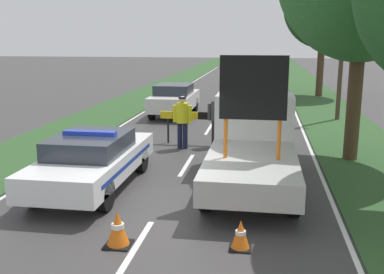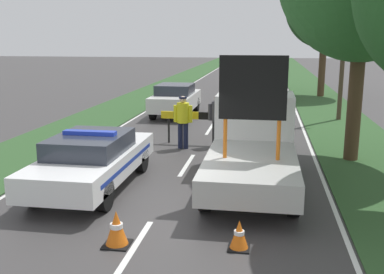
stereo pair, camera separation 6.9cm
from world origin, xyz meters
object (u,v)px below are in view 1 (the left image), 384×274
(pedestrian_civilian, at_px, (217,116))
(queued_car_sedan_silver, at_px, (261,77))
(police_car, at_px, (93,159))
(queued_car_wagon_maroon, at_px, (259,86))
(police_officer, at_px, (182,118))
(road_barrier, at_px, (198,118))
(traffic_cone_centre_front, at_px, (118,229))
(utility_pole, at_px, (342,43))
(traffic_cone_near_police, at_px, (241,235))
(work_truck, at_px, (253,141))
(roadside_tree_near_left, at_px, (324,6))
(queued_car_van_white, at_px, (174,99))

(pedestrian_civilian, bearing_deg, queued_car_sedan_silver, 58.05)
(police_car, height_order, queued_car_wagon_maroon, queued_car_wagon_maroon)
(pedestrian_civilian, bearing_deg, police_officer, 175.10)
(road_barrier, distance_m, pedestrian_civilian, 0.77)
(traffic_cone_centre_front, bearing_deg, utility_pole, 67.02)
(traffic_cone_near_police, bearing_deg, work_truck, 88.58)
(road_barrier, distance_m, traffic_cone_centre_front, 8.22)
(work_truck, relative_size, roadside_tree_near_left, 0.65)
(pedestrian_civilian, height_order, roadside_tree_near_left, roadside_tree_near_left)
(police_car, xyz_separation_m, utility_pole, (7.53, 10.89, 2.72))
(pedestrian_civilian, relative_size, queued_car_wagon_maroon, 0.39)
(police_officer, bearing_deg, traffic_cone_near_police, 81.42)
(roadside_tree_near_left, relative_size, utility_pole, 1.24)
(traffic_cone_near_police, distance_m, utility_pole, 14.56)
(road_barrier, relative_size, queued_car_van_white, 0.63)
(pedestrian_civilian, height_order, utility_pole, utility_pole)
(work_truck, xyz_separation_m, pedestrian_civilian, (-1.32, 3.68, -0.01))
(utility_pole, bearing_deg, roadside_tree_near_left, 89.02)
(traffic_cone_near_police, bearing_deg, utility_pole, 74.83)
(road_barrier, xyz_separation_m, roadside_tree_near_left, (5.79, 14.43, 4.71))
(work_truck, xyz_separation_m, roadside_tree_near_left, (3.77, 18.42, 4.57))
(police_officer, xyz_separation_m, queued_car_sedan_silver, (2.49, 20.14, -0.25))
(queued_car_van_white, bearing_deg, traffic_cone_centre_front, 97.09)
(traffic_cone_near_police, distance_m, queued_car_van_white, 14.37)
(police_car, height_order, police_officer, police_officer)
(queued_car_wagon_maroon, distance_m, queued_car_sedan_silver, 6.99)
(work_truck, distance_m, pedestrian_civilian, 3.91)
(police_officer, bearing_deg, pedestrian_civilian, 176.47)
(queued_car_wagon_maroon, height_order, queued_car_sedan_silver, queued_car_sedan_silver)
(queued_car_wagon_maroon, bearing_deg, utility_pole, 118.80)
(pedestrian_civilian, bearing_deg, queued_car_wagon_maroon, 56.21)
(road_barrier, xyz_separation_m, traffic_cone_centre_front, (-0.26, -8.19, -0.61))
(work_truck, xyz_separation_m, traffic_cone_near_police, (-0.10, -3.99, -0.80))
(police_car, height_order, traffic_cone_centre_front, police_car)
(road_barrier, xyz_separation_m, queued_car_van_white, (-2.01, 5.83, -0.13))
(police_car, distance_m, pedestrian_civilian, 5.51)
(traffic_cone_centre_front, xyz_separation_m, queued_car_wagon_maroon, (2.26, 20.56, 0.49))
(traffic_cone_centre_front, bearing_deg, queued_car_wagon_maroon, 83.74)
(queued_car_sedan_silver, height_order, utility_pole, utility_pole)
(traffic_cone_near_police, relative_size, queued_car_wagon_maroon, 0.12)
(traffic_cone_centre_front, bearing_deg, queued_car_van_white, 97.09)
(police_officer, bearing_deg, roadside_tree_near_left, -138.78)
(police_officer, xyz_separation_m, queued_car_wagon_maroon, (2.41, 13.15, -0.25))
(pedestrian_civilian, distance_m, utility_pole, 8.16)
(traffic_cone_near_police, height_order, queued_car_van_white, queued_car_van_white)
(police_car, distance_m, police_officer, 4.63)
(queued_car_wagon_maroon, relative_size, utility_pole, 0.69)
(queued_car_sedan_silver, xyz_separation_m, utility_pole, (3.57, -13.63, 2.63))
(road_barrier, bearing_deg, queued_car_van_white, 103.91)
(road_barrier, xyz_separation_m, traffic_cone_near_police, (1.92, -7.98, -0.67))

